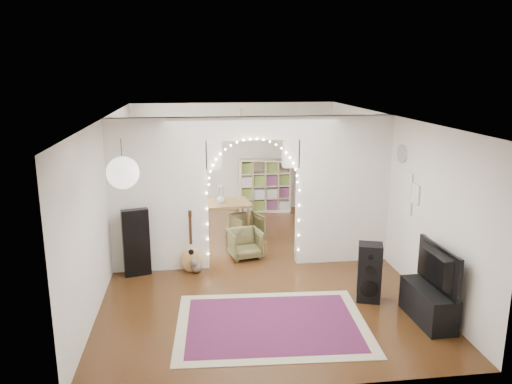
{
  "coord_description": "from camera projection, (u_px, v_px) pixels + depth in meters",
  "views": [
    {
      "loc": [
        -1.05,
        -8.55,
        3.47
      ],
      "look_at": [
        0.1,
        0.3,
        1.29
      ],
      "focal_mm": 35.0,
      "sensor_mm": 36.0,
      "label": 1
    }
  ],
  "objects": [
    {
      "name": "guitar_case",
      "position": [
        136.0,
        243.0,
        8.56
      ],
      "size": [
        0.48,
        0.26,
        1.18
      ],
      "primitive_type": "cube",
      "rotation": [
        0.0,
        0.0,
        0.25
      ],
      "color": "black",
      "rests_on": "floor"
    },
    {
      "name": "window",
      "position": [
        123.0,
        169.0,
        10.26
      ],
      "size": [
        0.04,
        1.2,
        1.4
      ],
      "primitive_type": "cube",
      "color": "white",
      "rests_on": "wall_left"
    },
    {
      "name": "paper_lantern",
      "position": [
        123.0,
        173.0,
        6.11
      ],
      "size": [
        0.4,
        0.4,
        0.4
      ],
      "primitive_type": "sphere",
      "color": "white",
      "rests_on": "ceiling"
    },
    {
      "name": "dining_chair_right",
      "position": [
        245.0,
        244.0,
        9.46
      ],
      "size": [
        0.7,
        0.71,
        0.54
      ],
      "primitive_type": "imported",
      "rotation": [
        0.0,
        0.0,
        0.22
      ],
      "color": "brown",
      "rests_on": "floor"
    },
    {
      "name": "floor_speaker",
      "position": [
        369.0,
        273.0,
        7.64
      ],
      "size": [
        0.43,
        0.4,
        0.92
      ],
      "rotation": [
        0.0,
        0.0,
        -0.32
      ],
      "color": "black",
      "rests_on": "floor"
    },
    {
      "name": "ceiling_fan",
      "position": [
        241.0,
        122.0,
        10.55
      ],
      "size": [
        1.1,
        1.1,
        0.3
      ],
      "primitive_type": null,
      "color": "gold",
      "rests_on": "ceiling"
    },
    {
      "name": "area_rug",
      "position": [
        272.0,
        324.0,
        7.0
      ],
      "size": [
        2.76,
        2.13,
        0.02
      ],
      "primitive_type": "cube",
      "rotation": [
        0.0,
        0.0,
        -0.05
      ],
      "color": "maroon",
      "rests_on": "floor"
    },
    {
      "name": "acoustic_guitar",
      "position": [
        191.0,
        250.0,
        8.71
      ],
      "size": [
        0.41,
        0.26,
        0.96
      ],
      "rotation": [
        0.0,
        0.0,
        -0.35
      ],
      "color": "tan",
      "rests_on": "floor"
    },
    {
      "name": "fairy_lights",
      "position": [
        254.0,
        183.0,
        8.7
      ],
      "size": [
        1.64,
        0.04,
        1.6
      ],
      "primitive_type": null,
      "color": "#FFEABF",
      "rests_on": "divider_wall"
    },
    {
      "name": "divider_wall",
      "position": [
        253.0,
        189.0,
        8.86
      ],
      "size": [
        5.0,
        0.2,
        2.7
      ],
      "color": "silver",
      "rests_on": "floor"
    },
    {
      "name": "wall_right",
      "position": [
        387.0,
        189.0,
        9.19
      ],
      "size": [
        0.02,
        7.5,
        2.7
      ],
      "primitive_type": "cube",
      "color": "silver",
      "rests_on": "floor"
    },
    {
      "name": "wall_front",
      "position": [
        296.0,
        277.0,
        5.26
      ],
      "size": [
        5.0,
        0.02,
        2.7
      ],
      "primitive_type": "cube",
      "color": "silver",
      "rests_on": "floor"
    },
    {
      "name": "bookcase",
      "position": [
        265.0,
        185.0,
        12.5
      ],
      "size": [
        1.32,
        0.64,
        1.32
      ],
      "primitive_type": "cube",
      "rotation": [
        0.0,
        0.0,
        -0.26
      ],
      "color": "beige",
      "rests_on": "floor"
    },
    {
      "name": "tv",
      "position": [
        431.0,
        267.0,
        6.92
      ],
      "size": [
        0.18,
        1.08,
        0.62
      ],
      "primitive_type": "imported",
      "rotation": [
        0.0,
        0.0,
        1.61
      ],
      "color": "black",
      "rests_on": "media_console"
    },
    {
      "name": "wall_clock",
      "position": [
        402.0,
        154.0,
        8.43
      ],
      "size": [
        0.03,
        0.31,
        0.31
      ],
      "primitive_type": "cylinder",
      "rotation": [
        0.0,
        1.57,
        0.0
      ],
      "color": "white",
      "rests_on": "wall_right"
    },
    {
      "name": "wall_back",
      "position": [
        234.0,
        157.0,
        12.49
      ],
      "size": [
        5.0,
        0.02,
        2.7
      ],
      "primitive_type": "cube",
      "color": "silver",
      "rests_on": "floor"
    },
    {
      "name": "tabby_cat",
      "position": [
        196.0,
        265.0,
        8.78
      ],
      "size": [
        0.28,
        0.5,
        0.33
      ],
      "rotation": [
        0.0,
        0.0,
        -0.24
      ],
      "color": "brown",
      "rests_on": "floor"
    },
    {
      "name": "floor",
      "position": [
        253.0,
        264.0,
        9.19
      ],
      "size": [
        7.5,
        7.5,
        0.0
      ],
      "primitive_type": "plane",
      "color": "black",
      "rests_on": "ground"
    },
    {
      "name": "flower_vase",
      "position": [
        221.0,
        198.0,
        10.51
      ],
      "size": [
        0.2,
        0.2,
        0.19
      ],
      "primitive_type": "imported",
      "rotation": [
        0.0,
        0.0,
        0.09
      ],
      "color": "silver",
      "rests_on": "dining_table"
    },
    {
      "name": "ceiling",
      "position": [
        253.0,
        116.0,
        8.55
      ],
      "size": [
        5.0,
        7.5,
        0.02
      ],
      "primitive_type": "cube",
      "color": "white",
      "rests_on": "wall_back"
    },
    {
      "name": "dining_table",
      "position": [
        221.0,
        206.0,
        10.55
      ],
      "size": [
        1.27,
        0.91,
        0.76
      ],
      "rotation": [
        0.0,
        0.0,
        0.09
      ],
      "color": "brown",
      "rests_on": "floor"
    },
    {
      "name": "media_console",
      "position": [
        428.0,
        304.0,
        7.05
      ],
      "size": [
        0.44,
        1.01,
        0.5
      ],
      "primitive_type": "cube",
      "rotation": [
        0.0,
        0.0,
        0.04
      ],
      "color": "black",
      "rests_on": "floor"
    },
    {
      "name": "picture_frames",
      "position": [
        410.0,
        194.0,
        8.18
      ],
      "size": [
        0.02,
        0.5,
        0.7
      ],
      "primitive_type": null,
      "color": "white",
      "rests_on": "wall_right"
    },
    {
      "name": "wall_left",
      "position": [
        108.0,
        197.0,
        8.56
      ],
      "size": [
        0.02,
        7.5,
        2.7
      ],
      "primitive_type": "cube",
      "color": "silver",
      "rests_on": "floor"
    },
    {
      "name": "dining_chair_left",
      "position": [
        247.0,
        227.0,
        10.46
      ],
      "size": [
        0.77,
        0.77,
        0.54
      ],
      "primitive_type": "imported",
      "rotation": [
        0.0,
        0.0,
        0.42
      ],
      "color": "brown",
      "rests_on": "floor"
    }
  ]
}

